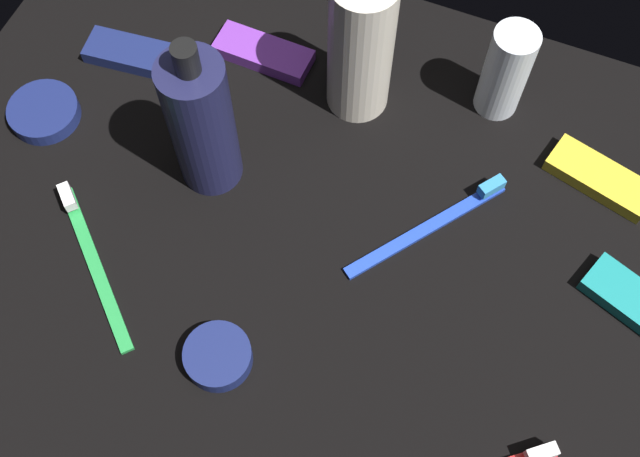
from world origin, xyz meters
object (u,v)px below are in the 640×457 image
(bodywash_bottle, at_px, (361,45))
(snack_bar_teal, at_px, (639,305))
(cream_tin_right, at_px, (44,112))
(toothbrush_blue, at_px, (436,222))
(toothbrush_green, at_px, (91,255))
(snack_bar_purple, at_px, (263,53))
(deodorant_stick, at_px, (506,71))
(cream_tin_left, at_px, (218,356))
(snack_bar_navy, at_px, (135,54))
(lotion_bottle, at_px, (202,123))
(snack_bar_yellow, at_px, (600,178))

(bodywash_bottle, relative_size, snack_bar_teal, 1.79)
(bodywash_bottle, bearing_deg, cream_tin_right, -153.50)
(toothbrush_blue, relative_size, toothbrush_green, 1.08)
(toothbrush_green, relative_size, snack_bar_purple, 1.36)
(deodorant_stick, xyz_separation_m, cream_tin_left, (-0.15, -0.36, -0.04))
(snack_bar_navy, bearing_deg, lotion_bottle, -40.57)
(snack_bar_teal, xyz_separation_m, snack_bar_navy, (-0.56, 0.08, 0.00))
(lotion_bottle, distance_m, snack_bar_teal, 0.43)
(deodorant_stick, height_order, toothbrush_blue, deodorant_stick)
(cream_tin_left, bearing_deg, deodorant_stick, 67.67)
(deodorant_stick, relative_size, snack_bar_purple, 1.02)
(toothbrush_green, height_order, cream_tin_right, toothbrush_green)
(toothbrush_blue, bearing_deg, toothbrush_green, -151.47)
(toothbrush_blue, bearing_deg, snack_bar_navy, 169.57)
(toothbrush_blue, bearing_deg, cream_tin_left, -123.94)
(toothbrush_blue, distance_m, snack_bar_navy, 0.37)
(lotion_bottle, xyz_separation_m, cream_tin_right, (-0.19, -0.01, -0.07))
(toothbrush_green, bearing_deg, snack_bar_teal, 16.66)
(lotion_bottle, distance_m, snack_bar_purple, 0.16)
(snack_bar_purple, bearing_deg, snack_bar_yellow, -0.84)
(lotion_bottle, height_order, toothbrush_blue, lotion_bottle)
(deodorant_stick, bearing_deg, bodywash_bottle, -160.41)
(cream_tin_left, bearing_deg, toothbrush_green, 164.14)
(cream_tin_left, bearing_deg, cream_tin_right, 149.14)
(snack_bar_navy, bearing_deg, toothbrush_blue, -16.76)
(toothbrush_blue, bearing_deg, bodywash_bottle, 138.37)
(snack_bar_purple, relative_size, snack_bar_navy, 1.00)
(toothbrush_blue, distance_m, cream_tin_right, 0.41)
(snack_bar_yellow, bearing_deg, cream_tin_right, -151.18)
(snack_bar_teal, relative_size, snack_bar_yellow, 1.00)
(bodywash_bottle, relative_size, snack_bar_navy, 1.79)
(snack_bar_yellow, height_order, snack_bar_navy, same)
(deodorant_stick, distance_m, toothbrush_green, 0.44)
(deodorant_stick, relative_size, cream_tin_left, 1.77)
(lotion_bottle, height_order, cream_tin_right, lotion_bottle)
(cream_tin_right, bearing_deg, cream_tin_left, -30.86)
(snack_bar_yellow, bearing_deg, toothbrush_green, -133.71)
(deodorant_stick, bearing_deg, cream_tin_left, -112.33)
(snack_bar_purple, distance_m, snack_bar_yellow, 0.37)
(snack_bar_navy, bearing_deg, snack_bar_teal, -14.27)
(bodywash_bottle, distance_m, snack_bar_navy, 0.25)
(toothbrush_green, bearing_deg, toothbrush_blue, 28.53)
(snack_bar_teal, bearing_deg, cream_tin_right, -158.08)
(toothbrush_green, height_order, snack_bar_yellow, toothbrush_green)
(lotion_bottle, distance_m, deodorant_stick, 0.30)
(deodorant_stick, xyz_separation_m, snack_bar_navy, (-0.37, -0.09, -0.05))
(lotion_bottle, bearing_deg, deodorant_stick, 37.78)
(bodywash_bottle, distance_m, cream_tin_right, 0.33)
(snack_bar_teal, relative_size, snack_bar_navy, 1.00)
(toothbrush_green, relative_size, cream_tin_right, 1.97)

